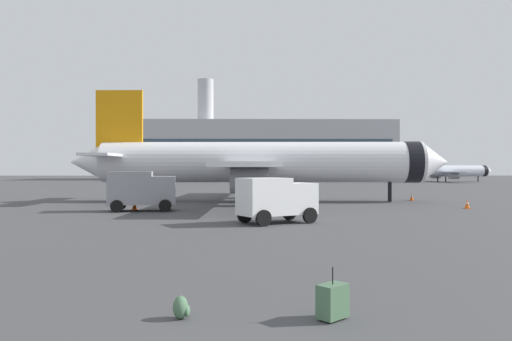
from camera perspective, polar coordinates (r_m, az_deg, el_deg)
name	(u,v)px	position (r m, az deg, el deg)	size (l,w,h in m)	color
airplane_at_gate	(259,163)	(47.65, 0.39, 0.90)	(35.70, 32.14, 10.50)	white
airplane_taxiing	(446,171)	(122.29, 20.64, -0.06)	(23.61, 21.44, 6.96)	silver
service_truck	(141,189)	(38.00, -12.80, -2.05)	(5.06, 3.08, 2.90)	gray
cargo_van	(276,198)	(28.95, 2.29, -3.09)	(4.82, 3.97, 2.60)	white
safety_cone_near	(467,204)	(42.56, 22.69, -3.50)	(0.44, 0.44, 0.73)	#F2590C
safety_cone_mid	(312,194)	(54.49, 6.35, -2.67)	(0.44, 0.44, 0.69)	#F2590C
safety_cone_far	(412,197)	(51.27, 17.14, -2.92)	(0.44, 0.44, 0.60)	#F2590C
safety_cone_outer	(135,204)	(39.27, -13.52, -3.73)	(0.44, 0.44, 0.83)	#F2590C
rolling_suitcase	(333,301)	(11.00, 8.62, -14.32)	(0.74, 0.73, 1.10)	#476B4C
traveller_backpack	(181,308)	(11.09, -8.41, -15.04)	(0.36, 0.40, 0.48)	#476B4C
terminal_building	(252,150)	(140.77, -0.40, 2.27)	(75.65, 21.79, 27.71)	#B2B2B7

